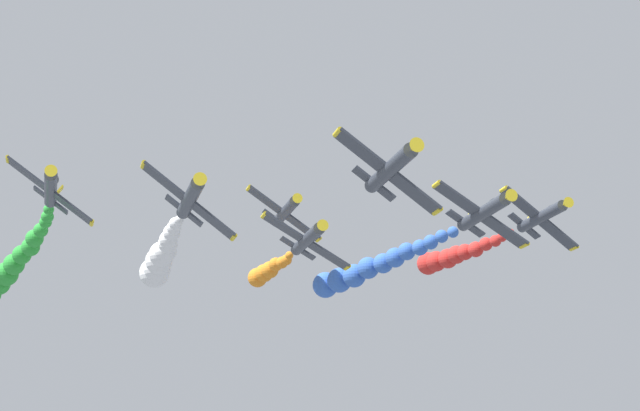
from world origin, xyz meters
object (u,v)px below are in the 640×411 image
(airplane_right_outer, at_px, (542,216))
(airplane_high_slot, at_px, (286,211))
(airplane_right_inner, at_px, (191,198))
(airplane_left_outer, at_px, (308,239))
(airplane_trailing, at_px, (51,188))
(airplane_left_inner, at_px, (484,212))
(airplane_lead, at_px, (391,168))

(airplane_right_outer, distance_m, airplane_high_slot, 26.45)
(airplane_right_inner, relative_size, airplane_high_slot, 1.00)
(airplane_left_outer, bearing_deg, airplane_right_inner, 42.97)
(airplane_trailing, bearing_deg, airplane_right_inner, 133.71)
(airplane_left_outer, xyz_separation_m, airplane_trailing, (23.25, 0.19, 3.15))
(airplane_left_inner, xyz_separation_m, airplane_trailing, (35.64, -11.82, 2.81))
(airplane_right_inner, bearing_deg, airplane_left_outer, -137.03)
(airplane_left_inner, xyz_separation_m, airplane_right_inner, (24.78, -0.45, -0.36))
(airplane_lead, height_order, airplane_right_inner, airplane_right_inner)
(airplane_right_inner, relative_size, airplane_right_outer, 1.00)
(airplane_right_inner, height_order, airplane_trailing, airplane_trailing)
(airplane_left_outer, height_order, airplane_trailing, airplane_trailing)
(airplane_left_inner, bearing_deg, airplane_lead, 42.94)
(airplane_left_outer, distance_m, airplane_trailing, 23.47)
(airplane_right_outer, xyz_separation_m, airplane_high_slot, (23.26, -12.42, 2.12))
(airplane_high_slot, bearing_deg, airplane_trailing, 27.75)
(airplane_left_inner, bearing_deg, airplane_left_outer, -44.10)
(airplane_right_outer, relative_size, airplane_high_slot, 1.00)
(airplane_right_outer, bearing_deg, airplane_trailing, 0.17)
(airplane_left_outer, relative_size, airplane_high_slot, 1.00)
(airplane_left_inner, height_order, airplane_high_slot, airplane_high_slot)
(airplane_left_inner, distance_m, airplane_trailing, 37.65)
(airplane_right_outer, bearing_deg, airplane_lead, 44.56)
(airplane_right_inner, height_order, airplane_left_outer, airplane_right_inner)
(airplane_left_inner, height_order, airplane_right_inner, airplane_left_inner)
(airplane_right_outer, bearing_deg, airplane_left_inner, 46.15)
(airplane_right_inner, distance_m, airplane_trailing, 16.03)
(airplane_lead, relative_size, airplane_high_slot, 1.00)
(airplane_right_inner, bearing_deg, airplane_left_inner, 178.95)
(airplane_left_inner, xyz_separation_m, airplane_high_slot, (11.77, -24.38, 5.47))
(airplane_right_inner, xyz_separation_m, airplane_high_slot, (-13.01, -23.92, 5.83))
(airplane_right_inner, relative_size, airplane_trailing, 1.00)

